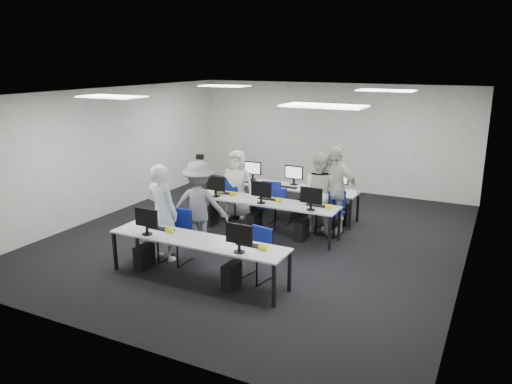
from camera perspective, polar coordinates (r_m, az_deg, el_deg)
The scene contains 23 objects.
room at distance 10.19m, azimuth 0.56°, elevation 2.86°, with size 9.00×9.02×3.00m.
ceiling_panels at distance 9.98m, azimuth 0.58°, elevation 11.22°, with size 5.20×4.60×0.02m.
desk_front at distance 8.42m, azimuth -6.73°, elevation -5.71°, with size 3.20×0.70×0.73m.
desk_mid at distance 10.57m, azimuth 1.03°, elevation -1.28°, with size 3.20×0.70×0.73m.
desk_back at distance 11.80m, azimuth 3.99°, elevation 0.43°, with size 3.20×0.70×0.73m.
equipment_front at distance 8.63m, azimuth -7.80°, elevation -7.54°, with size 2.51×0.41×1.19m.
equipment_mid at distance 10.73m, azimuth 0.06°, elevation -2.83°, with size 2.91×0.41×1.19m.
equipment_back at distance 11.83m, azimuth 4.85°, elevation -1.17°, with size 2.91×0.41×1.19m.
chair_0 at distance 9.38m, azimuth -9.16°, elevation -6.06°, with size 0.47×0.52×0.97m.
chair_1 at distance 8.55m, azimuth -0.04°, elevation -8.18°, with size 0.51×0.55×0.89m.
chair_2 at distance 11.82m, azimuth -3.13°, elevation -1.47°, with size 0.57×0.60×0.94m.
chair_3 at distance 11.14m, azimuth 1.43°, elevation -2.40°, with size 0.57×0.60×0.98m.
chair_4 at distance 10.78m, azimuth 8.52°, elevation -3.26°, with size 0.54×0.57×0.94m.
chair_5 at distance 11.91m, azimuth -2.74°, elevation -1.27°, with size 0.52×0.56×0.97m.
chair_6 at distance 11.40m, azimuth 2.83°, elevation -2.21°, with size 0.46×0.49×0.87m.
chair_7 at distance 11.05m, azimuth 7.98°, elevation -2.78°, with size 0.58×0.61×0.94m.
handbag at distance 11.10m, azimuth -4.26°, elevation 0.42°, with size 0.30×0.19×0.25m, color #90694A.
student_0 at distance 9.32m, azimuth -10.68°, elevation -2.33°, with size 0.66×0.43×1.82m, color beige.
student_1 at distance 10.77m, azimuth 7.24°, elevation -0.01°, with size 0.85×0.66×1.75m, color beige.
student_2 at distance 11.68m, azimuth -2.18°, elevation 0.91°, with size 0.78×0.51×1.60m, color beige.
student_3 at distance 10.76m, azimuth 8.89°, elevation 0.27°, with size 1.10×0.46×1.88m, color beige.
photographer at distance 9.79m, azimuth -6.51°, elevation -1.53°, with size 1.13×0.65×1.75m, color gray.
dslr_camera at distance 9.74m, azimuth -6.41°, elevation 4.04°, with size 0.14×0.18×0.10m, color black.
Camera 1 is at (4.40, -8.94, 3.65)m, focal length 35.00 mm.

